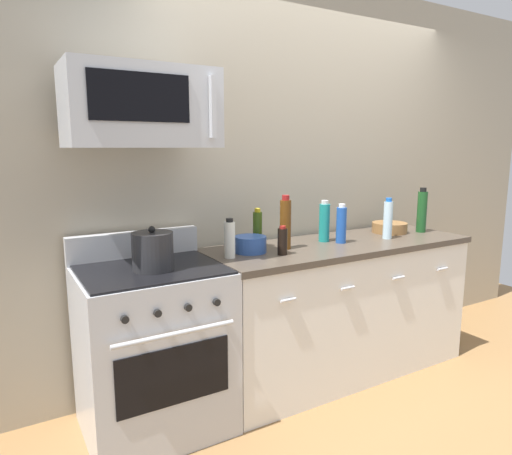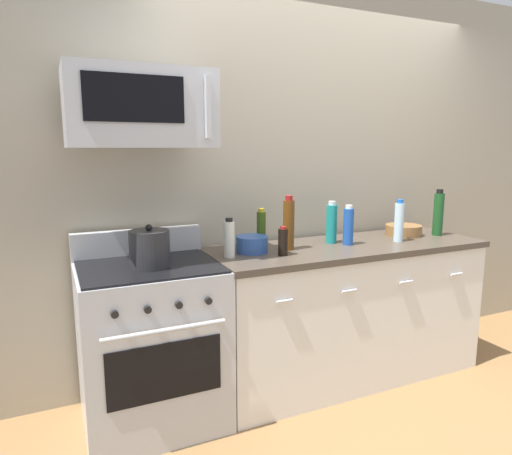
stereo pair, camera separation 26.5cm
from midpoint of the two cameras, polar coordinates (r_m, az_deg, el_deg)
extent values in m
plane|color=olive|center=(3.41, 13.19, -17.38)|extent=(5.96, 5.96, 0.00)
cube|color=#9E937F|center=(3.37, 9.84, 6.43)|extent=(4.97, 0.10, 2.70)
cube|color=silver|center=(3.23, 13.51, -10.42)|extent=(1.85, 0.62, 0.88)
cube|color=#473D33|center=(3.10, 13.86, -2.42)|extent=(1.88, 0.65, 0.04)
cube|color=black|center=(3.19, 16.46, -18.48)|extent=(1.85, 0.02, 0.10)
cylinder|color=silver|center=(2.54, 6.60, -9.18)|extent=(0.10, 0.02, 0.02)
cylinder|color=silver|center=(2.77, 14.32, -7.74)|extent=(0.10, 0.02, 0.02)
cylinder|color=silver|center=(3.05, 20.68, -6.44)|extent=(0.10, 0.02, 0.02)
cylinder|color=silver|center=(3.37, 25.90, -5.30)|extent=(0.10, 0.02, 0.02)
cube|color=#B7BABF|center=(2.67, -10.08, -14.39)|extent=(0.76, 0.64, 0.91)
cube|color=black|center=(2.39, -8.02, -17.52)|extent=(0.58, 0.01, 0.30)
cylinder|color=#B7BABF|center=(2.27, -7.94, -12.70)|extent=(0.61, 0.02, 0.02)
cube|color=#B7BABF|center=(2.78, -11.92, -1.89)|extent=(0.76, 0.06, 0.16)
cube|color=black|center=(2.52, -10.40, -4.79)|extent=(0.73, 0.61, 0.01)
cylinder|color=black|center=(2.20, -13.97, -10.56)|extent=(0.04, 0.02, 0.04)
cylinder|color=black|center=(2.23, -10.08, -10.13)|extent=(0.04, 0.02, 0.04)
cylinder|color=black|center=(2.27, -6.31, -9.67)|extent=(0.04, 0.02, 0.04)
cylinder|color=black|center=(2.32, -2.70, -9.19)|extent=(0.04, 0.02, 0.04)
cube|color=#B7BABF|center=(2.49, -11.31, 14.38)|extent=(0.74, 0.40, 0.40)
cube|color=black|center=(2.28, -11.62, 15.59)|extent=(0.48, 0.01, 0.22)
cube|color=#B7BABF|center=(2.37, -2.78, 14.78)|extent=(0.02, 0.04, 0.30)
cylinder|color=black|center=(2.70, 6.22, -1.87)|extent=(0.06, 0.06, 0.16)
cylinder|color=maroon|center=(2.68, 6.25, -0.05)|extent=(0.04, 0.04, 0.02)
cylinder|color=#385114|center=(2.89, 3.28, -0.32)|extent=(0.06, 0.06, 0.23)
cylinder|color=#B29919|center=(2.87, 3.31, 2.16)|extent=(0.04, 0.04, 0.02)
cylinder|color=#1E4CA5|center=(3.06, 13.94, 0.07)|extent=(0.07, 0.07, 0.24)
cylinder|color=silver|center=(3.04, 14.04, 2.51)|extent=(0.04, 0.04, 0.02)
cylinder|color=silver|center=(2.63, -0.50, -1.53)|extent=(0.06, 0.06, 0.21)
cylinder|color=black|center=(2.61, -0.50, 0.96)|extent=(0.04, 0.04, 0.02)
cylinder|color=silver|center=(3.26, 19.71, 0.57)|extent=(0.06, 0.06, 0.26)
cylinder|color=blue|center=(3.24, 19.86, 3.07)|extent=(0.04, 0.04, 0.03)
cylinder|color=#59330F|center=(2.84, 6.78, 0.26)|extent=(0.07, 0.07, 0.31)
cylinder|color=maroon|center=(2.82, 6.85, 3.67)|extent=(0.05, 0.05, 0.03)
cylinder|color=#19471E|center=(3.59, 23.84, 1.48)|extent=(0.07, 0.07, 0.31)
cylinder|color=black|center=(3.57, 24.03, 4.15)|extent=(0.05, 0.05, 0.03)
cylinder|color=#197F7A|center=(3.09, 11.87, 0.40)|extent=(0.07, 0.07, 0.26)
cylinder|color=beige|center=(3.07, 11.96, 2.99)|extent=(0.05, 0.05, 0.03)
cylinder|color=#2D519E|center=(2.77, 2.24, -2.13)|extent=(0.20, 0.20, 0.10)
torus|color=#2D519E|center=(2.76, 2.25, -1.22)|extent=(0.20, 0.20, 0.01)
cylinder|color=#2D519E|center=(2.78, 2.24, -2.98)|extent=(0.11, 0.11, 0.01)
cylinder|color=brown|center=(3.52, 20.05, -0.32)|extent=(0.26, 0.26, 0.08)
torus|color=brown|center=(3.51, 20.08, 0.18)|extent=(0.26, 0.26, 0.01)
cylinder|color=brown|center=(3.52, 20.02, -0.84)|extent=(0.14, 0.14, 0.01)
cylinder|color=#262628|center=(2.45, -10.18, -2.68)|extent=(0.21, 0.21, 0.20)
sphere|color=black|center=(2.42, -10.27, -0.04)|extent=(0.04, 0.04, 0.04)
camera|label=1|loc=(0.13, -87.14, 0.51)|focal=31.97mm
camera|label=2|loc=(0.13, 92.86, -0.51)|focal=31.97mm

